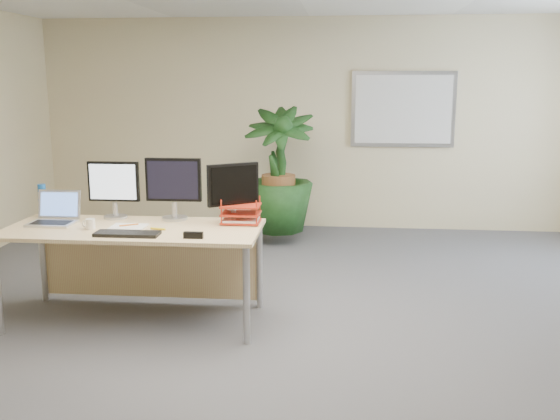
# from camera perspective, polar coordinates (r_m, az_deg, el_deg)

# --- Properties ---
(floor) EXTENTS (8.00, 8.00, 0.00)m
(floor) POSITION_cam_1_polar(r_m,az_deg,el_deg) (4.56, -0.65, -13.01)
(floor) COLOR #49494E
(floor) RESTS_ON ground
(back_wall) EXTENTS (7.00, 0.04, 2.70)m
(back_wall) POSITION_cam_1_polar(r_m,az_deg,el_deg) (8.15, 2.60, 7.82)
(back_wall) COLOR beige
(back_wall) RESTS_ON floor
(whiteboard) EXTENTS (1.30, 0.04, 0.95)m
(whiteboard) POSITION_cam_1_polar(r_m,az_deg,el_deg) (8.12, 11.19, 9.01)
(whiteboard) COLOR #9D9DA2
(whiteboard) RESTS_ON back_wall
(desk) EXTENTS (2.02, 0.87, 0.77)m
(desk) POSITION_cam_1_polar(r_m,az_deg,el_deg) (5.20, -12.81, -3.05)
(desk) COLOR #DAB080
(desk) RESTS_ON floor
(floor_plant) EXTENTS (0.85, 0.85, 1.50)m
(floor_plant) POSITION_cam_1_polar(r_m,az_deg,el_deg) (7.35, -0.14, 2.69)
(floor_plant) COLOR #143312
(floor_plant) RESTS_ON floor
(monitor_left) EXTENTS (0.43, 0.20, 0.48)m
(monitor_left) POSITION_cam_1_polar(r_m,az_deg,el_deg) (5.38, -14.96, 2.14)
(monitor_left) COLOR #ACACB1
(monitor_left) RESTS_ON desk
(monitor_right) EXTENTS (0.46, 0.21, 0.51)m
(monitor_right) POSITION_cam_1_polar(r_m,az_deg,el_deg) (5.22, -9.70, 2.30)
(monitor_right) COLOR #ACACB1
(monitor_right) RESTS_ON desk
(monitor_dark) EXTENTS (0.38, 0.28, 0.49)m
(monitor_dark) POSITION_cam_1_polar(r_m,az_deg,el_deg) (5.04, -4.29, 1.92)
(monitor_dark) COLOR #ACACB1
(monitor_dark) RESTS_ON desk
(laptop) EXTENTS (0.36, 0.31, 0.26)m
(laptop) POSITION_cam_1_polar(r_m,az_deg,el_deg) (5.39, -19.89, -0.47)
(laptop) COLOR silver
(laptop) RESTS_ON desk
(keyboard) EXTENTS (0.48, 0.17, 0.03)m
(keyboard) POSITION_cam_1_polar(r_m,az_deg,el_deg) (4.81, -13.79, -2.12)
(keyboard) COLOR black
(keyboard) RESTS_ON desk
(coffee_mug) EXTENTS (0.11, 0.07, 0.08)m
(coffee_mug) POSITION_cam_1_polar(r_m,az_deg,el_deg) (5.08, -16.97, -1.23)
(coffee_mug) COLOR white
(coffee_mug) RESTS_ON desk
(spiral_notebook) EXTENTS (0.28, 0.21, 0.01)m
(spiral_notebook) POSITION_cam_1_polar(r_m,az_deg,el_deg) (5.06, -13.68, -1.50)
(spiral_notebook) COLOR white
(spiral_notebook) RESTS_ON desk
(orange_pen) EXTENTS (0.13, 0.09, 0.01)m
(orange_pen) POSITION_cam_1_polar(r_m,az_deg,el_deg) (5.07, -13.66, -1.33)
(orange_pen) COLOR orange
(orange_pen) RESTS_ON spiral_notebook
(yellow_highlighter) EXTENTS (0.13, 0.04, 0.02)m
(yellow_highlighter) POSITION_cam_1_polar(r_m,az_deg,el_deg) (4.93, -11.10, -1.70)
(yellow_highlighter) COLOR yellow
(yellow_highlighter) RESTS_ON desk
(water_bottle) EXTENTS (0.07, 0.07, 0.28)m
(water_bottle) POSITION_cam_1_polar(r_m,az_deg,el_deg) (5.67, -20.88, 0.77)
(water_bottle) COLOR silver
(water_bottle) RESTS_ON desk
(letter_tray) EXTENTS (0.31, 0.24, 0.15)m
(letter_tray) POSITION_cam_1_polar(r_m,az_deg,el_deg) (5.06, -3.59, -0.47)
(letter_tray) COLOR #B22815
(letter_tray) RESTS_ON desk
(stapler) EXTENTS (0.15, 0.04, 0.05)m
(stapler) POSITION_cam_1_polar(r_m,az_deg,el_deg) (4.63, -7.93, -2.29)
(stapler) COLOR black
(stapler) RESTS_ON desk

